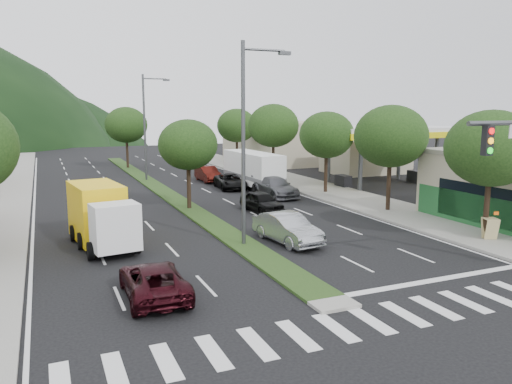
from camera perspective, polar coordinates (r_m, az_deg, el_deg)
name	(u,v)px	position (r m, az deg, el deg)	size (l,w,h in m)	color
ground	(327,301)	(18.46, 8.10, -12.25)	(160.00, 160.00, 0.00)	black
sidewalk_right	(301,184)	(45.57, 5.22, 0.94)	(5.00, 90.00, 0.15)	gray
median	(158,188)	(44.05, -11.16, 0.48)	(1.60, 56.00, 0.12)	#1E3814
crosswalk	(359,323)	(16.92, 11.73, -14.42)	(19.00, 2.20, 0.01)	silver
gas_canopy	(383,133)	(46.15, 14.27, 6.50)	(12.20, 8.20, 5.25)	silver
bldg_right_far	(279,142)	(65.30, 2.70, 5.77)	(10.00, 16.00, 5.20)	#AFA38B
tree_r_a	(491,148)	(28.14, 25.29, 4.53)	(4.60, 4.60, 6.63)	black
tree_r_b	(391,136)	(33.95, 15.15, 6.16)	(4.80, 4.80, 6.94)	black
tree_r_c	(327,135)	(40.53, 8.08, 6.47)	(4.40, 4.40, 6.48)	black
tree_r_d	(273,126)	(49.33, 2.00, 7.58)	(5.00, 5.00, 7.17)	black
tree_r_e	(237,126)	(58.53, -2.22, 7.59)	(4.60, 4.60, 6.71)	black
tree_med_near	(188,145)	(33.90, -7.79, 5.36)	(4.00, 4.00, 6.02)	black
tree_med_far	(126,125)	(59.30, -14.63, 7.43)	(4.80, 4.80, 6.94)	black
streetlight_near	(247,134)	(24.43, -1.02, 6.61)	(2.60, 0.25, 10.00)	#47494C
streetlight_mid	(147,122)	(48.49, -12.40, 7.81)	(2.60, 0.25, 10.00)	#47494C
sedan_silver	(287,228)	(25.72, 3.59, -4.15)	(1.60, 4.58, 1.51)	#A1A3A8
suv_maroon	(154,280)	(18.82, -11.61, -9.86)	(2.10, 4.55, 1.26)	black
car_queue_a	(262,202)	(33.32, 0.64, -1.12)	(1.61, 3.99, 1.36)	black
car_queue_b	(275,187)	(39.18, 2.21, 0.59)	(2.13, 5.24, 1.52)	#535358
car_queue_c	(208,174)	(47.57, -5.50, 2.07)	(1.52, 4.35, 1.43)	#43100B
car_queue_d	(230,181)	(43.02, -2.98, 1.22)	(2.12, 4.61, 1.28)	black
box_truck	(101,217)	(26.22, -17.34, -2.77)	(3.04, 6.40, 3.04)	white
motorhome	(253,169)	(43.42, -0.38, 2.65)	(2.80, 8.15, 3.09)	white
a_frame_sign	(490,226)	(28.49, 25.19, -3.58)	(0.90, 0.95, 1.50)	tan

